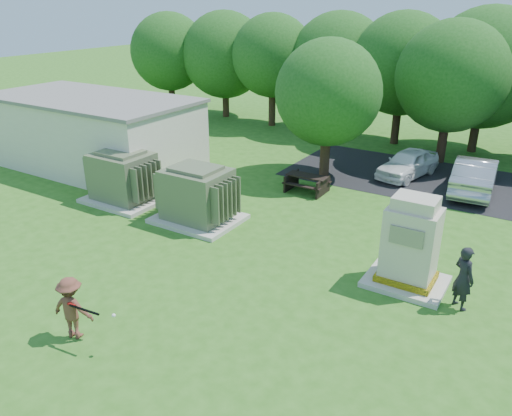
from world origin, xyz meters
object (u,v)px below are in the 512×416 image
Objects in this scene: generator_cabinet at (410,247)px; car_white at (408,163)px; person_by_generator at (463,278)px; transformer_right at (197,196)px; transformer_left at (123,178)px; picnic_table at (307,181)px; batter at (72,308)px; car_silver_a at (475,175)px.

car_white is at bearing 106.10° from generator_cabinet.
transformer_right is at bearing 33.02° from person_by_generator.
transformer_left is 1.76× the size of picnic_table.
car_white is at bearing 54.15° from picnic_table.
batter is (5.39, -6.92, -0.18)m from transformer_left.
picnic_table is at bearing 137.99° from generator_cabinet.
car_silver_a is (5.92, 3.73, 0.29)m from picnic_table.
generator_cabinet reaches higher than car_white.
batter is 0.35× the size of car_silver_a.
batter is at bearing -52.11° from transformer_left.
person_by_generator reaches higher than picnic_table.
generator_cabinet is 0.59× the size of car_silver_a.
car_silver_a is at bearing 88.48° from generator_cabinet.
transformer_right reaches higher than person_by_generator.
picnic_table is at bearing -112.24° from car_white.
car_white is (8.75, 8.93, -0.35)m from transformer_left.
batter is 16.65m from car_silver_a.
transformer_right is at bearing -113.23° from picnic_table.
transformer_left is 11.44m from generator_cabinet.
transformer_right is 5.21m from picnic_table.
transformer_left is at bearing -140.33° from picnic_table.
transformer_left reaches higher than person_by_generator.
generator_cabinet is 9.68m from car_white.
transformer_left is at bearing -66.87° from batter.
transformer_left is at bearing 31.70° from car_silver_a.
picnic_table is (5.74, 4.76, -0.51)m from transformer_left.
transformer_left is 1.89× the size of batter.
transformer_left is at bearing 34.39° from person_by_generator.
generator_cabinet is 7.69m from picnic_table.
car_silver_a is (11.67, 8.50, -0.22)m from transformer_left.
batter reaches higher than car_silver_a.
transformer_right is 1.76× the size of picnic_table.
person_by_generator is (7.58, 6.14, 0.09)m from batter.
generator_cabinet reaches higher than batter.
transformer_left reaches higher than batter.
batter is at bearing -76.31° from transformer_right.
car_white is 2.95m from car_silver_a.
car_silver_a reaches higher than picnic_table.
batter is (1.69, -6.92, -0.18)m from transformer_right.
car_silver_a is (2.91, -0.43, 0.12)m from car_white.
generator_cabinet is 1.51× the size of person_by_generator.
transformer_left is at bearing 178.20° from generator_cabinet.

